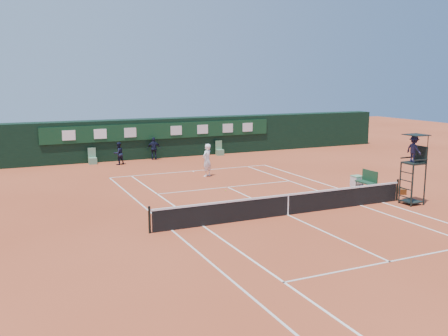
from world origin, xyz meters
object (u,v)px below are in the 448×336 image
(player_bench, at_px, (368,180))
(player, at_px, (207,160))
(tennis_net, at_px, (288,204))
(umpire_chair, at_px, (414,154))
(cooler, at_px, (357,181))

(player_bench, distance_m, player, 9.78)
(tennis_net, xyz_separation_m, umpire_chair, (6.52, -0.82, 1.95))
(player_bench, relative_size, player, 0.58)
(umpire_chair, relative_size, cooler, 5.30)
(umpire_chair, bearing_deg, cooler, 87.35)
(umpire_chair, height_order, player, umpire_chair)
(player, bearing_deg, cooler, 101.71)
(tennis_net, distance_m, player_bench, 7.13)
(umpire_chair, height_order, cooler, umpire_chair)
(tennis_net, bearing_deg, player_bench, 20.63)
(tennis_net, distance_m, cooler, 7.55)
(umpire_chair, xyz_separation_m, player, (-6.34, 10.64, -1.43))
(umpire_chair, xyz_separation_m, cooler, (0.20, 4.26, -2.13))
(player_bench, bearing_deg, tennis_net, -159.37)
(player_bench, bearing_deg, cooler, 87.42)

